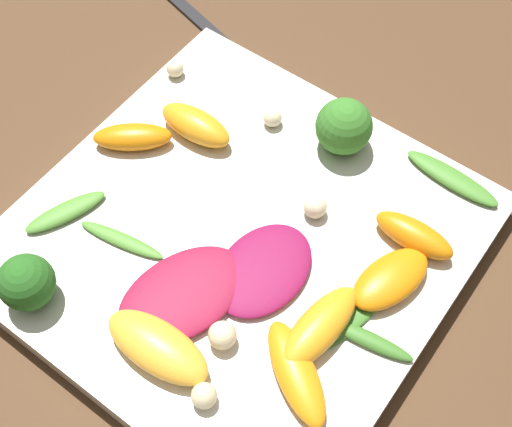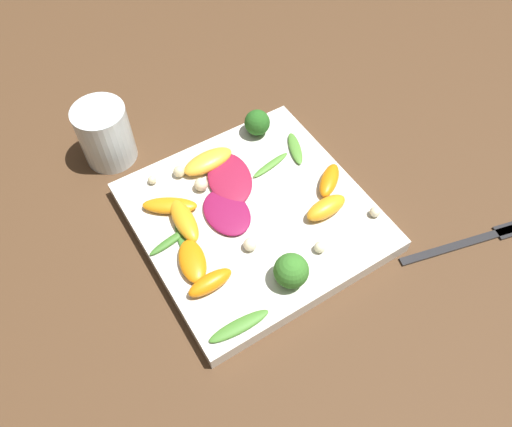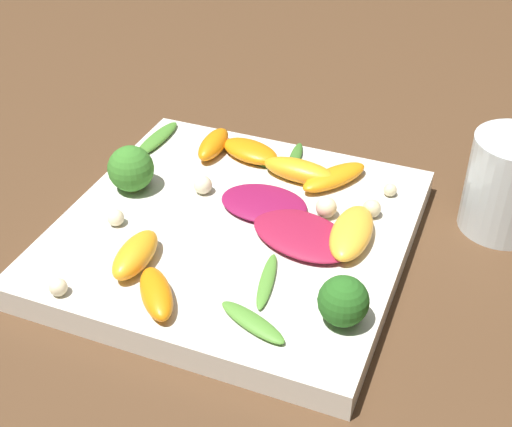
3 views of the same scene
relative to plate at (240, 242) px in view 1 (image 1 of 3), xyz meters
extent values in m
plane|color=#4C331E|center=(0.00, 0.00, -0.01)|extent=(2.40, 2.40, 0.00)
cube|color=silver|center=(0.00, 0.00, 0.00)|extent=(0.30, 0.30, 0.02)
ellipsoid|color=maroon|center=(0.00, -0.06, 0.02)|extent=(0.09, 0.11, 0.01)
ellipsoid|color=maroon|center=(0.03, -0.02, 0.02)|extent=(0.06, 0.08, 0.01)
ellipsoid|color=orange|center=(-0.08, 0.05, 0.02)|extent=(0.06, 0.03, 0.02)
ellipsoid|color=orange|center=(-0.11, 0.02, 0.02)|extent=(0.06, 0.06, 0.02)
ellipsoid|color=orange|center=(0.09, -0.03, 0.02)|extent=(0.03, 0.07, 0.02)
ellipsoid|color=orange|center=(0.10, 0.07, 0.02)|extent=(0.06, 0.02, 0.02)
ellipsoid|color=orange|center=(0.11, 0.03, 0.02)|extent=(0.05, 0.07, 0.02)
ellipsoid|color=orange|center=(0.09, -0.06, 0.02)|extent=(0.08, 0.06, 0.02)
ellipsoid|color=#FCAD33|center=(0.01, -0.10, 0.02)|extent=(0.08, 0.04, 0.02)
cylinder|color=#84AD5B|center=(0.02, 0.11, 0.02)|extent=(0.02, 0.02, 0.01)
sphere|color=#387A28|center=(0.02, 0.11, 0.03)|extent=(0.04, 0.04, 0.04)
cylinder|color=#7A9E51|center=(-0.08, -0.12, 0.02)|extent=(0.01, 0.01, 0.01)
sphere|color=#26601E|center=(-0.08, -0.12, 0.03)|extent=(0.04, 0.04, 0.04)
ellipsoid|color=#3D7528|center=(0.10, 0.00, 0.01)|extent=(0.03, 0.08, 0.00)
ellipsoid|color=#518E33|center=(-0.11, -0.06, 0.02)|extent=(0.04, 0.06, 0.01)
ellipsoid|color=#3D7528|center=(0.12, -0.02, 0.02)|extent=(0.06, 0.02, 0.01)
ellipsoid|color=#518E33|center=(-0.06, -0.05, 0.01)|extent=(0.07, 0.02, 0.01)
ellipsoid|color=#47842D|center=(0.10, 0.13, 0.02)|extent=(0.08, 0.02, 0.01)
sphere|color=beige|center=(0.03, 0.05, 0.02)|extent=(0.02, 0.02, 0.02)
sphere|color=beige|center=(-0.04, 0.10, 0.02)|extent=(0.01, 0.01, 0.01)
sphere|color=beige|center=(0.05, -0.11, 0.02)|extent=(0.02, 0.02, 0.02)
sphere|color=beige|center=(-0.13, 0.09, 0.02)|extent=(0.01, 0.01, 0.01)
sphere|color=beige|center=(0.04, -0.07, 0.02)|extent=(0.02, 0.02, 0.02)
camera|label=1|loc=(0.16, -0.20, 0.45)|focal=50.00mm
camera|label=2|loc=(0.20, 0.33, 0.56)|focal=35.00mm
camera|label=3|loc=(-0.46, -0.20, 0.39)|focal=50.00mm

